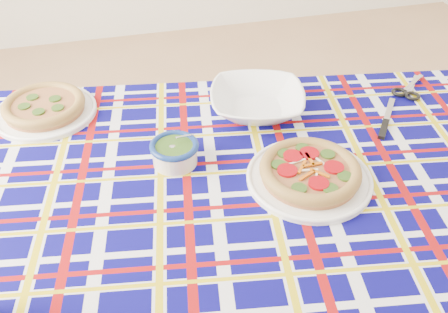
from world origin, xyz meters
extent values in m
plane|color=tan|center=(0.00, 0.00, 0.00)|extent=(4.00, 4.00, 0.00)
cube|color=brown|center=(-0.28, -0.35, 0.66)|extent=(1.58, 1.13, 0.04)
cylinder|color=brown|center=(-0.88, 0.15, 0.32)|extent=(0.05, 0.05, 0.64)
cylinder|color=brown|center=(0.44, -0.06, 0.32)|extent=(0.05, 0.05, 0.64)
imported|color=white|center=(-0.16, -0.08, 0.72)|extent=(0.31, 0.31, 0.06)
camera|label=1|loc=(-0.53, -1.16, 1.43)|focal=40.00mm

